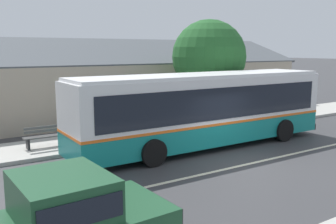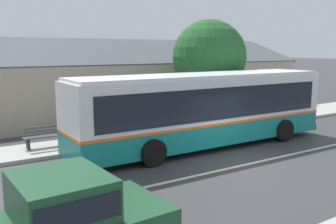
% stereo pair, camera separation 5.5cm
% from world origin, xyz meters
% --- Properties ---
extents(ground_plane, '(300.00, 300.00, 0.00)m').
position_xyz_m(ground_plane, '(0.00, 0.00, 0.00)').
color(ground_plane, '#38383A').
extents(sidewalk_far, '(60.00, 3.00, 0.15)m').
position_xyz_m(sidewalk_far, '(0.00, 6.00, 0.07)').
color(sidewalk_far, '#ADAAA3').
rests_on(sidewalk_far, ground).
extents(lane_divider_stripe, '(60.00, 0.16, 0.01)m').
position_xyz_m(lane_divider_stripe, '(0.00, 0.00, 0.00)').
color(lane_divider_stripe, beige).
rests_on(lane_divider_stripe, ground).
extents(community_building, '(26.29, 9.42, 5.86)m').
position_xyz_m(community_building, '(0.47, 13.75, 1.75)').
color(community_building, tan).
rests_on(community_building, ground).
extents(transit_bus, '(11.88, 2.79, 3.12)m').
position_xyz_m(transit_bus, '(0.20, 2.90, 1.68)').
color(transit_bus, '#147F7A').
rests_on(transit_bus, ground).
extents(bench_by_building, '(1.77, 0.51, 0.94)m').
position_xyz_m(bench_by_building, '(-5.71, 5.85, 0.57)').
color(bench_by_building, '#4C4C4C').
rests_on(bench_by_building, sidewalk_far).
extents(bench_down_street, '(1.57, 0.51, 0.94)m').
position_xyz_m(bench_down_street, '(-1.98, 5.36, 0.56)').
color(bench_down_street, '#4C4C4C').
rests_on(bench_down_street, sidewalk_far).
extents(street_tree_primary, '(4.01, 4.01, 5.75)m').
position_xyz_m(street_tree_primary, '(3.39, 6.61, 3.58)').
color(street_tree_primary, '#4C3828').
rests_on(street_tree_primary, ground).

